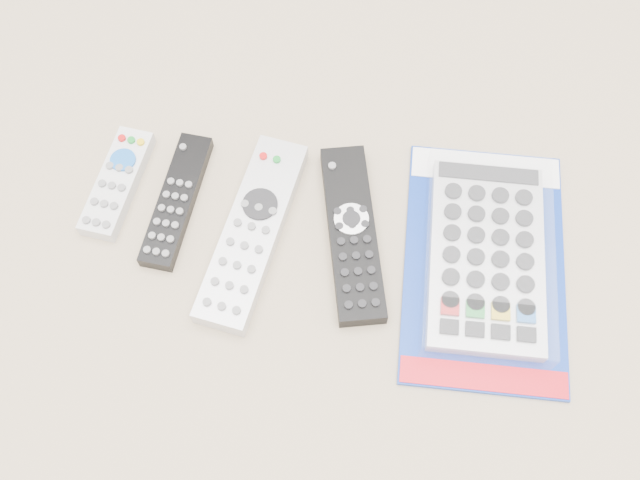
# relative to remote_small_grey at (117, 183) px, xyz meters

# --- Properties ---
(remote_small_grey) EXTENTS (0.06, 0.14, 0.02)m
(remote_small_grey) POSITION_rel_remote_small_grey_xyz_m (0.00, 0.00, 0.00)
(remote_small_grey) COLOR silver
(remote_small_grey) RESTS_ON ground
(remote_slim_black) EXTENTS (0.05, 0.17, 0.02)m
(remote_slim_black) POSITION_rel_remote_small_grey_xyz_m (0.07, -0.02, -0.00)
(remote_slim_black) COLOR black
(remote_slim_black) RESTS_ON ground
(remote_silver_dvd) EXTENTS (0.10, 0.24, 0.03)m
(remote_silver_dvd) POSITION_rel_remote_small_grey_xyz_m (0.16, -0.05, 0.00)
(remote_silver_dvd) COLOR #BBBBC0
(remote_silver_dvd) RESTS_ON ground
(remote_large_black) EXTENTS (0.09, 0.22, 0.02)m
(remote_large_black) POSITION_rel_remote_small_grey_xyz_m (0.27, -0.04, 0.00)
(remote_large_black) COLOR black
(remote_large_black) RESTS_ON ground
(jumbo_remote_packaged) EXTENTS (0.17, 0.29, 0.04)m
(jumbo_remote_packaged) POSITION_rel_remote_small_grey_xyz_m (0.42, -0.05, 0.01)
(jumbo_remote_packaged) COLOR #0D2E96
(jumbo_remote_packaged) RESTS_ON ground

